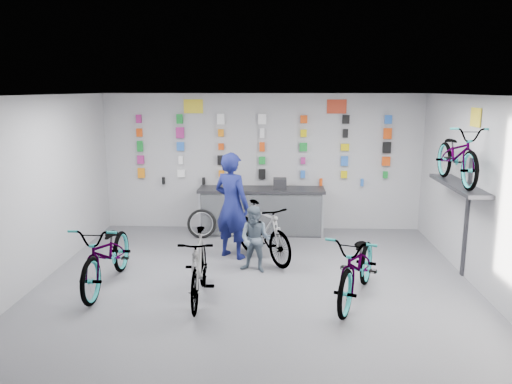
{
  "coord_description": "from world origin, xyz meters",
  "views": [
    {
      "loc": [
        0.35,
        -6.93,
        3.1
      ],
      "look_at": [
        -0.02,
        1.4,
        1.36
      ],
      "focal_mm": 35.0,
      "sensor_mm": 36.0,
      "label": 1
    }
  ],
  "objects_px": {
    "bike_left": "(107,254)",
    "bike_center": "(199,267)",
    "clerk": "(232,205)",
    "customer": "(255,239)",
    "counter": "(261,212)",
    "bike_right": "(358,265)",
    "bike_service": "(263,231)"
  },
  "relations": [
    {
      "from": "clerk",
      "to": "customer",
      "type": "bearing_deg",
      "value": 152.74
    },
    {
      "from": "bike_center",
      "to": "customer",
      "type": "relative_size",
      "value": 1.5
    },
    {
      "from": "bike_right",
      "to": "clerk",
      "type": "xyz_separation_m",
      "value": [
        -2.04,
        1.86,
        0.45
      ]
    },
    {
      "from": "bike_left",
      "to": "bike_center",
      "type": "height_order",
      "value": "bike_left"
    },
    {
      "from": "bike_left",
      "to": "bike_right",
      "type": "xyz_separation_m",
      "value": [
        3.87,
        -0.34,
        -0.01
      ]
    },
    {
      "from": "bike_service",
      "to": "bike_center",
      "type": "bearing_deg",
      "value": -150.68
    },
    {
      "from": "counter",
      "to": "customer",
      "type": "xyz_separation_m",
      "value": [
        -0.03,
        -2.32,
        0.09
      ]
    },
    {
      "from": "counter",
      "to": "bike_center",
      "type": "xyz_separation_m",
      "value": [
        -0.81,
        -3.53,
        0.03
      ]
    },
    {
      "from": "bike_center",
      "to": "clerk",
      "type": "distance_m",
      "value": 2.05
    },
    {
      "from": "bike_left",
      "to": "bike_center",
      "type": "relative_size",
      "value": 1.2
    },
    {
      "from": "bike_left",
      "to": "bike_service",
      "type": "bearing_deg",
      "value": 30.32
    },
    {
      "from": "bike_service",
      "to": "customer",
      "type": "bearing_deg",
      "value": -134.9
    },
    {
      "from": "counter",
      "to": "customer",
      "type": "relative_size",
      "value": 2.35
    },
    {
      "from": "clerk",
      "to": "customer",
      "type": "relative_size",
      "value": 1.72
    },
    {
      "from": "bike_center",
      "to": "bike_right",
      "type": "relative_size",
      "value": 0.85
    },
    {
      "from": "bike_center",
      "to": "customer",
      "type": "xyz_separation_m",
      "value": [
        0.78,
        1.22,
        0.06
      ]
    },
    {
      "from": "counter",
      "to": "customer",
      "type": "height_order",
      "value": "customer"
    },
    {
      "from": "bike_center",
      "to": "bike_right",
      "type": "xyz_separation_m",
      "value": [
        2.35,
        0.11,
        0.02
      ]
    },
    {
      "from": "bike_service",
      "to": "clerk",
      "type": "height_order",
      "value": "clerk"
    },
    {
      "from": "counter",
      "to": "bike_right",
      "type": "height_order",
      "value": "bike_right"
    },
    {
      "from": "counter",
      "to": "bike_service",
      "type": "relative_size",
      "value": 1.51
    },
    {
      "from": "counter",
      "to": "customer",
      "type": "distance_m",
      "value": 2.32
    },
    {
      "from": "bike_center",
      "to": "clerk",
      "type": "relative_size",
      "value": 0.88
    },
    {
      "from": "bike_right",
      "to": "bike_center",
      "type": "bearing_deg",
      "value": -156.12
    },
    {
      "from": "bike_right",
      "to": "clerk",
      "type": "distance_m",
      "value": 2.8
    },
    {
      "from": "bike_center",
      "to": "bike_service",
      "type": "bearing_deg",
      "value": 61.71
    },
    {
      "from": "clerk",
      "to": "customer",
      "type": "distance_m",
      "value": 0.98
    },
    {
      "from": "bike_left",
      "to": "customer",
      "type": "xyz_separation_m",
      "value": [
        2.3,
        0.77,
        0.03
      ]
    },
    {
      "from": "bike_service",
      "to": "clerk",
      "type": "bearing_deg",
      "value": 132.39
    },
    {
      "from": "counter",
      "to": "bike_left",
      "type": "bearing_deg",
      "value": -127.02
    },
    {
      "from": "bike_center",
      "to": "bike_service",
      "type": "xyz_separation_m",
      "value": [
        0.89,
        1.84,
        0.02
      ]
    },
    {
      "from": "bike_right",
      "to": "clerk",
      "type": "height_order",
      "value": "clerk"
    }
  ]
}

